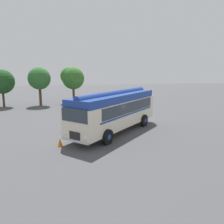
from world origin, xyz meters
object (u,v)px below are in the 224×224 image
at_px(car_mid_left, 113,102).
at_px(traffic_cone, 60,142).
at_px(vintage_bus, 115,110).
at_px(car_near_left, 92,104).

relative_size(car_mid_left, traffic_cone, 7.99).
bearing_deg(traffic_cone, vintage_bus, 32.06).
bearing_deg(car_near_left, car_mid_left, 17.75).
height_order(vintage_bus, traffic_cone, vintage_bus).
height_order(car_near_left, car_mid_left, same).
height_order(vintage_bus, car_near_left, vintage_bus).
bearing_deg(vintage_bus, car_near_left, 94.73).
distance_m(car_near_left, traffic_cone, 13.40).
relative_size(car_near_left, traffic_cone, 7.77).
bearing_deg(car_mid_left, car_near_left, -162.25).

